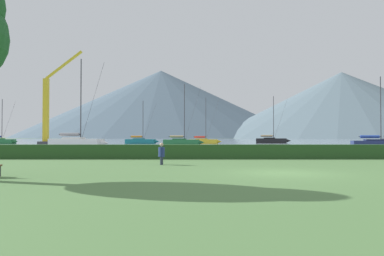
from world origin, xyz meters
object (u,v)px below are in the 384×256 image
(sailboat_slip_5, at_px, (202,141))
(sailboat_slip_2, at_px, (270,140))
(sailboat_slip_6, at_px, (376,143))
(dock_crane, at_px, (46,116))
(sailboat_slip_7, at_px, (139,141))
(sailboat_slip_3, at_px, (76,142))
(sailboat_slip_8, at_px, (180,142))
(person_seated_viewer, at_px, (160,153))

(sailboat_slip_5, bearing_deg, sailboat_slip_2, 39.44)
(sailboat_slip_6, relative_size, dock_crane, 0.64)
(sailboat_slip_5, relative_size, sailboat_slip_7, 1.08)
(sailboat_slip_3, bearing_deg, dock_crane, 154.86)
(sailboat_slip_8, height_order, dock_crane, dock_crane)
(sailboat_slip_8, distance_m, dock_crane, 23.92)
(sailboat_slip_2, bearing_deg, person_seated_viewer, -96.77)
(sailboat_slip_2, xyz_separation_m, dock_crane, (-42.97, -31.10, 4.23))
(sailboat_slip_3, xyz_separation_m, sailboat_slip_6, (43.31, -4.59, -0.15))
(sailboat_slip_7, bearing_deg, person_seated_viewer, -75.20)
(sailboat_slip_5, bearing_deg, sailboat_slip_8, -97.51)
(sailboat_slip_2, height_order, sailboat_slip_5, sailboat_slip_2)
(sailboat_slip_2, bearing_deg, sailboat_slip_3, -126.42)
(sailboat_slip_2, relative_size, dock_crane, 0.73)
(sailboat_slip_7, bearing_deg, dock_crane, -113.23)
(sailboat_slip_6, distance_m, sailboat_slip_8, 33.10)
(sailboat_slip_7, relative_size, dock_crane, 0.60)
(sailboat_slip_6, relative_size, sailboat_slip_8, 0.87)
(sailboat_slip_3, bearing_deg, sailboat_slip_2, 54.43)
(sailboat_slip_5, bearing_deg, sailboat_slip_7, -167.82)
(sailboat_slip_2, relative_size, sailboat_slip_8, 1.00)
(person_seated_viewer, bearing_deg, dock_crane, 125.19)
(sailboat_slip_5, xyz_separation_m, dock_crane, (-26.23, -22.14, 4.33))
(sailboat_slip_6, distance_m, person_seated_viewer, 42.25)
(sailboat_slip_3, relative_size, sailboat_slip_7, 1.41)
(dock_crane, bearing_deg, sailboat_slip_2, 35.89)
(sailboat_slip_6, xyz_separation_m, sailboat_slip_7, (-37.14, 30.95, -0.01))
(sailboat_slip_5, distance_m, sailboat_slip_7, 13.85)
(person_seated_viewer, height_order, dock_crane, dock_crane)
(sailboat_slip_6, height_order, person_seated_viewer, sailboat_slip_6)
(sailboat_slip_7, bearing_deg, sailboat_slip_3, -96.95)
(sailboat_slip_3, bearing_deg, person_seated_viewer, -56.39)
(sailboat_slip_3, height_order, sailboat_slip_7, sailboat_slip_3)
(sailboat_slip_8, distance_m, person_seated_viewer, 49.96)
(sailboat_slip_7, relative_size, person_seated_viewer, 7.57)
(sailboat_slip_6, bearing_deg, dock_crane, 179.66)
(sailboat_slip_3, relative_size, person_seated_viewer, 10.71)
(sailboat_slip_7, bearing_deg, sailboat_slip_6, -33.59)
(sailboat_slip_6, bearing_deg, sailboat_slip_7, 150.19)
(sailboat_slip_7, xyz_separation_m, dock_crane, (-12.38, -21.93, 4.31))
(sailboat_slip_3, height_order, sailboat_slip_5, sailboat_slip_3)
(dock_crane, bearing_deg, sailboat_slip_8, 22.45)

